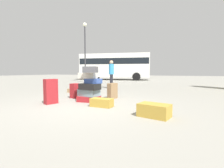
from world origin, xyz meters
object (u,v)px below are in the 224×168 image
at_px(parked_bus, 115,65).
at_px(suitcase_brown_behind_tower, 75,91).
at_px(person_bearded_onlooker, 111,72).
at_px(suitcase_tan_upright_blue, 102,103).
at_px(suitcase_maroon_left_side, 51,91).
at_px(suitcase_maroon_right_side, 75,91).
at_px(lamp_post, 85,43).
at_px(suitcase_brown_white_trunk, 112,91).
at_px(suitcase_tower, 90,87).
at_px(suitcase_tan_foreground_near, 154,110).

bearing_deg(parked_bus, suitcase_brown_behind_tower, -87.57).
bearing_deg(parked_bus, person_bearded_onlooker, -79.99).
bearing_deg(suitcase_tan_upright_blue, suitcase_maroon_left_side, -170.20).
relative_size(suitcase_maroon_right_side, suitcase_brown_behind_tower, 0.80).
bearing_deg(lamp_post, suitcase_brown_white_trunk, -50.27).
relative_size(suitcase_brown_white_trunk, person_bearded_onlooker, 0.35).
bearing_deg(suitcase_tower, lamp_post, 124.68).
xyz_separation_m(suitcase_tan_foreground_near, parked_bus, (-7.62, 15.10, 1.68)).
distance_m(suitcase_brown_white_trunk, parked_bus, 14.49).
relative_size(suitcase_tan_foreground_near, parked_bus, 0.08).
height_order(suitcase_maroon_left_side, suitcase_tan_upright_blue, suitcase_maroon_left_side).
bearing_deg(suitcase_tower, suitcase_maroon_right_side, 154.68).
distance_m(suitcase_maroon_left_side, suitcase_brown_white_trunk, 2.18).
bearing_deg(suitcase_maroon_right_side, person_bearded_onlooker, 104.98).
relative_size(suitcase_brown_behind_tower, lamp_post, 0.13).
bearing_deg(suitcase_brown_behind_tower, lamp_post, 111.14).
height_order(suitcase_brown_behind_tower, suitcase_brown_white_trunk, suitcase_brown_white_trunk).
distance_m(suitcase_tower, suitcase_brown_behind_tower, 2.73).
distance_m(suitcase_brown_behind_tower, suitcase_maroon_left_side, 2.89).
bearing_deg(suitcase_tan_upright_blue, suitcase_brown_white_trunk, 102.55).
bearing_deg(suitcase_brown_behind_tower, person_bearded_onlooker, 62.20).
relative_size(suitcase_tower, suitcase_brown_white_trunk, 2.01).
bearing_deg(parked_bus, lamp_post, -108.37).
bearing_deg(lamp_post, parked_bus, 84.30).
xyz_separation_m(suitcase_maroon_right_side, suitcase_maroon_left_side, (0.03, -1.27, 0.11)).
relative_size(suitcase_brown_white_trunk, parked_bus, 0.07).
bearing_deg(person_bearded_onlooker, suitcase_brown_white_trunk, 15.13).
relative_size(suitcase_brown_behind_tower, parked_bus, 0.08).
xyz_separation_m(suitcase_maroon_left_side, person_bearded_onlooker, (-0.27, 5.07, 0.61)).
height_order(suitcase_brown_behind_tower, lamp_post, lamp_post).
xyz_separation_m(suitcase_maroon_right_side, suitcase_brown_white_trunk, (1.37, 0.44, 0.01)).
distance_m(suitcase_brown_behind_tower, suitcase_tan_foreground_near, 5.17).
bearing_deg(suitcase_tan_foreground_near, suitcase_maroon_right_side, 167.84).
distance_m(suitcase_tower, suitcase_maroon_left_side, 1.23).
bearing_deg(suitcase_tan_upright_blue, person_bearded_onlooker, 112.07).
distance_m(suitcase_tower, suitcase_maroon_right_side, 1.05).
height_order(suitcase_tan_foreground_near, person_bearded_onlooker, person_bearded_onlooker).
bearing_deg(suitcase_tan_upright_blue, suitcase_brown_behind_tower, 139.15).
distance_m(suitcase_tower, suitcase_tan_upright_blue, 1.00).
bearing_deg(suitcase_tower, suitcase_maroon_left_side, -137.59).
height_order(suitcase_maroon_right_side, suitcase_tan_foreground_near, suitcase_maroon_right_side).
xyz_separation_m(suitcase_brown_behind_tower, person_bearded_onlooker, (0.81, 2.41, 0.91)).
height_order(suitcase_tan_foreground_near, lamp_post, lamp_post).
bearing_deg(suitcase_tan_foreground_near, parked_bus, 128.46).
bearing_deg(person_bearded_onlooker, lamp_post, -142.50).
xyz_separation_m(suitcase_tan_upright_blue, suitcase_brown_white_trunk, (-0.31, 1.43, 0.17)).
bearing_deg(lamp_post, suitcase_tower, -55.32).
bearing_deg(suitcase_tan_upright_blue, parked_bus, 112.58).
bearing_deg(suitcase_tower, person_bearded_onlooker, 105.43).
height_order(suitcase_maroon_right_side, person_bearded_onlooker, person_bearded_onlooker).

